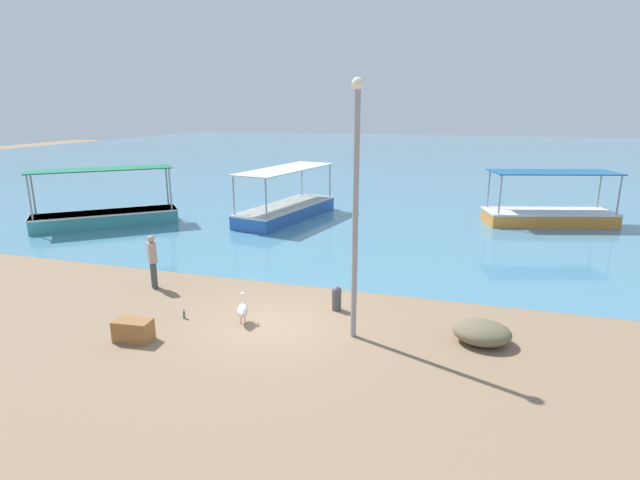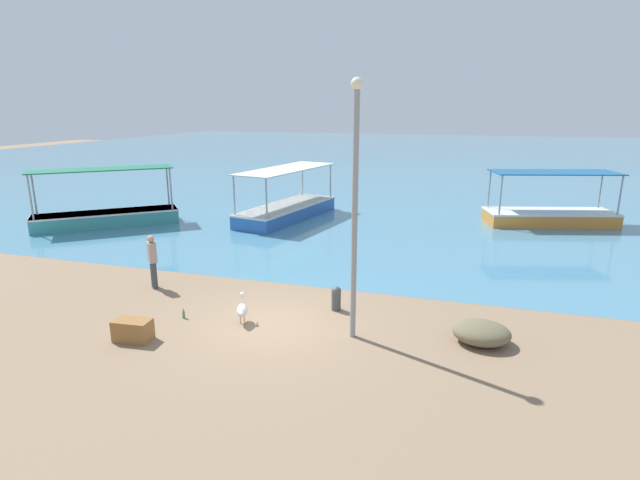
% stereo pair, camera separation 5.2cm
% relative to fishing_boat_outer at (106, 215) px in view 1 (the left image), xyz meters
% --- Properties ---
extents(ground, '(120.00, 120.00, 0.00)m').
position_rel_fishing_boat_outer_xyz_m(ground, '(11.70, -8.07, -0.53)').
color(ground, '#896E54').
extents(harbor_water, '(110.00, 90.00, 0.00)m').
position_rel_fishing_boat_outer_xyz_m(harbor_water, '(11.70, 39.93, -0.53)').
color(harbor_water, teal).
rests_on(harbor_water, ground).
extents(fishing_boat_outer, '(5.93, 5.34, 2.70)m').
position_rel_fishing_boat_outer_xyz_m(fishing_boat_outer, '(0.00, 0.00, 0.00)').
color(fishing_boat_outer, teal).
rests_on(fishing_boat_outer, harbor_water).
extents(fishing_boat_far_left, '(3.32, 6.97, 2.53)m').
position_rel_fishing_boat_outer_xyz_m(fishing_boat_far_left, '(7.62, 3.95, -0.01)').
color(fishing_boat_far_left, '#2F62B3').
rests_on(fishing_boat_far_left, harbor_water).
extents(fishing_boat_near_right, '(6.27, 3.54, 2.52)m').
position_rel_fishing_boat_outer_xyz_m(fishing_boat_near_right, '(20.11, 6.47, -0.02)').
color(fishing_boat_near_right, orange).
rests_on(fishing_boat_near_right, harbor_water).
extents(pelican, '(0.46, 0.78, 0.80)m').
position_rel_fishing_boat_outer_xyz_m(pelican, '(10.94, -8.20, -0.15)').
color(pelican, '#E0997A').
rests_on(pelican, ground).
extents(lamp_post, '(0.28, 0.28, 6.11)m').
position_rel_fishing_boat_outer_xyz_m(lamp_post, '(13.87, -8.11, 2.89)').
color(lamp_post, gray).
rests_on(lamp_post, ground).
extents(mooring_bollard, '(0.27, 0.27, 0.70)m').
position_rel_fishing_boat_outer_xyz_m(mooring_bollard, '(13.05, -6.65, -0.16)').
color(mooring_bollard, '#47474C').
rests_on(mooring_bollard, ground).
extents(fisherman_standing, '(0.44, 0.44, 1.69)m').
position_rel_fishing_boat_outer_xyz_m(fisherman_standing, '(7.16, -6.59, 0.38)').
color(fisherman_standing, '#3C4347').
rests_on(fisherman_standing, ground).
extents(net_pile, '(1.36, 1.16, 0.53)m').
position_rel_fishing_boat_outer_xyz_m(net_pile, '(16.90, -7.57, -0.26)').
color(net_pile, brown).
rests_on(net_pile, ground).
extents(cargo_crate, '(0.93, 0.56, 0.53)m').
position_rel_fishing_boat_outer_xyz_m(cargo_crate, '(8.84, -9.88, -0.27)').
color(cargo_crate, olive).
rests_on(cargo_crate, ground).
extents(glass_bottle, '(0.07, 0.07, 0.27)m').
position_rel_fishing_boat_outer_xyz_m(glass_bottle, '(9.30, -8.38, -0.42)').
color(glass_bottle, '#3F7F4C').
rests_on(glass_bottle, ground).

